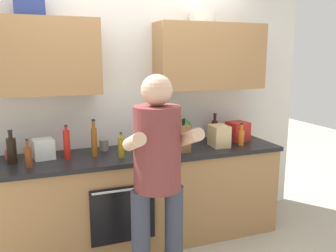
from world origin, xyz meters
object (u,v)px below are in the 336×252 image
at_px(bottle_vinegar, 28,157).
at_px(grocery_bag_produce, 43,149).
at_px(grocery_bag_bread, 219,136).
at_px(person_standing, 157,170).
at_px(cup_stoneware, 104,145).
at_px(potted_herb, 183,131).
at_px(bottle_soy, 12,150).
at_px(bottle_soda, 170,136).
at_px(bottle_hotsauce, 67,144).
at_px(bottle_oil, 121,147).
at_px(bottle_syrup, 94,141).
at_px(knife_block, 183,138).
at_px(bottle_juice, 241,137).
at_px(cup_ceramic, 10,154).
at_px(grocery_bag_crisps, 238,131).
at_px(bottle_wine, 215,129).

height_order(bottle_vinegar, grocery_bag_produce, bottle_vinegar).
distance_m(bottle_vinegar, grocery_bag_bread, 1.76).
bearing_deg(person_standing, cup_stoneware, 102.86).
xyz_separation_m(cup_stoneware, potted_herb, (0.80, -0.04, 0.09)).
bearing_deg(grocery_bag_bread, bottle_soy, 177.25).
bearing_deg(bottle_soda, bottle_hotsauce, -176.84).
bearing_deg(bottle_oil, cup_stoneware, 110.65).
bearing_deg(potted_herb, person_standing, -122.64).
xyz_separation_m(bottle_oil, bottle_syrup, (-0.22, 0.11, 0.05)).
xyz_separation_m(cup_stoneware, knife_block, (0.69, -0.29, 0.08)).
height_order(bottle_soy, potted_herb, bottle_soy).
relative_size(bottle_juice, potted_herb, 0.87).
xyz_separation_m(cup_ceramic, grocery_bag_produce, (0.28, -0.07, 0.04)).
xyz_separation_m(person_standing, grocery_bag_crisps, (1.19, 0.87, 0.02)).
distance_m(person_standing, cup_stoneware, 0.97).
relative_size(bottle_soda, grocery_bag_produce, 1.57).
bearing_deg(bottle_oil, bottle_syrup, 153.01).
xyz_separation_m(cup_stoneware, grocery_bag_crisps, (1.41, -0.08, 0.05)).
distance_m(cup_stoneware, grocery_bag_crisps, 1.41).
height_order(bottle_soy, knife_block, knife_block).
bearing_deg(cup_ceramic, bottle_wine, 1.20).
bearing_deg(bottle_soda, bottle_syrup, -174.66).
xyz_separation_m(bottle_hotsauce, bottle_oil, (0.45, -0.13, -0.04)).
bearing_deg(grocery_bag_crisps, bottle_syrup, -176.67).
distance_m(bottle_soy, grocery_bag_bread, 1.89).
height_order(bottle_soda, grocery_bag_produce, bottle_soda).
bearing_deg(cup_ceramic, bottle_vinegar, -61.09).
height_order(bottle_juice, grocery_bag_bread, bottle_juice).
distance_m(grocery_bag_produce, grocery_bag_bread, 1.65).
bearing_deg(person_standing, bottle_vinegar, 143.25).
distance_m(bottle_juice, cup_stoneware, 1.36).
xyz_separation_m(bottle_hotsauce, grocery_bag_bread, (1.44, -0.09, -0.03)).
height_order(bottle_oil, grocery_bag_crisps, bottle_oil).
xyz_separation_m(bottle_soy, grocery_bag_crisps, (2.20, 0.07, -0.02)).
bearing_deg(cup_ceramic, bottle_soy, -78.04).
bearing_deg(cup_ceramic, grocery_bag_crisps, -1.91).
height_order(bottle_oil, grocery_bag_produce, bottle_oil).
distance_m(bottle_vinegar, potted_herb, 1.48).
bearing_deg(bottle_vinegar, cup_stoneware, 23.87).
bearing_deg(bottle_soda, bottle_juice, -14.71).
distance_m(bottle_hotsauce, potted_herb, 1.15).
xyz_separation_m(bottle_wine, bottle_syrup, (-1.31, -0.21, 0.03)).
bearing_deg(potted_herb, bottle_soy, -175.84).
bearing_deg(potted_herb, bottle_juice, -24.93).
xyz_separation_m(bottle_soda, potted_herb, (0.17, 0.06, 0.02)).
xyz_separation_m(bottle_vinegar, bottle_wine, (1.85, 0.33, 0.03)).
xyz_separation_m(bottle_soy, cup_stoneware, (0.79, 0.15, -0.06)).
bearing_deg(bottle_vinegar, bottle_soy, 132.25).
distance_m(bottle_hotsauce, bottle_soy, 0.44).
relative_size(cup_stoneware, potted_herb, 0.39).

